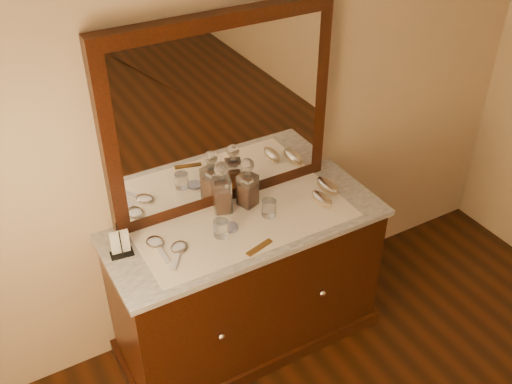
# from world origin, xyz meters

# --- Properties ---
(dresser_cabinet) EXTENTS (1.40, 0.55, 0.82)m
(dresser_cabinet) POSITION_xyz_m (0.00, 1.96, 0.41)
(dresser_cabinet) COLOR black
(dresser_cabinet) RESTS_ON floor
(dresser_plinth) EXTENTS (1.46, 0.59, 0.08)m
(dresser_plinth) POSITION_xyz_m (0.00, 1.96, 0.04)
(dresser_plinth) COLOR black
(dresser_plinth) RESTS_ON floor
(knob_left) EXTENTS (0.04, 0.04, 0.04)m
(knob_left) POSITION_xyz_m (-0.30, 1.67, 0.45)
(knob_left) COLOR silver
(knob_left) RESTS_ON dresser_cabinet
(knob_right) EXTENTS (0.04, 0.04, 0.04)m
(knob_right) POSITION_xyz_m (0.30, 1.67, 0.45)
(knob_right) COLOR silver
(knob_right) RESTS_ON dresser_cabinet
(marble_top) EXTENTS (1.44, 0.59, 0.03)m
(marble_top) POSITION_xyz_m (0.00, 1.96, 0.83)
(marble_top) COLOR silver
(marble_top) RESTS_ON dresser_cabinet
(mirror_frame) EXTENTS (1.20, 0.08, 1.00)m
(mirror_frame) POSITION_xyz_m (0.00, 2.20, 1.35)
(mirror_frame) COLOR black
(mirror_frame) RESTS_ON marble_top
(mirror_glass) EXTENTS (1.06, 0.01, 0.86)m
(mirror_glass) POSITION_xyz_m (0.00, 2.17, 1.35)
(mirror_glass) COLOR white
(mirror_glass) RESTS_ON marble_top
(lace_runner) EXTENTS (1.10, 0.45, 0.00)m
(lace_runner) POSITION_xyz_m (0.00, 1.94, 0.85)
(lace_runner) COLOR white
(lace_runner) RESTS_ON marble_top
(pin_dish) EXTENTS (0.09, 0.09, 0.01)m
(pin_dish) POSITION_xyz_m (-0.09, 1.95, 0.86)
(pin_dish) COLOR white
(pin_dish) RESTS_ON lace_runner
(comb) EXTENTS (0.16, 0.07, 0.01)m
(comb) POSITION_xyz_m (-0.04, 1.75, 0.86)
(comb) COLOR brown
(comb) RESTS_ON lace_runner
(napkin_rack) EXTENTS (0.11, 0.08, 0.16)m
(napkin_rack) POSITION_xyz_m (-0.63, 2.03, 0.91)
(napkin_rack) COLOR black
(napkin_rack) RESTS_ON marble_top
(decanter_left) EXTENTS (0.11, 0.11, 0.29)m
(decanter_left) POSITION_xyz_m (-0.06, 2.10, 0.97)
(decanter_left) COLOR #984316
(decanter_left) RESTS_ON lace_runner
(decanter_right) EXTENTS (0.11, 0.11, 0.28)m
(decanter_right) POSITION_xyz_m (0.08, 2.08, 0.96)
(decanter_right) COLOR #984316
(decanter_right) RESTS_ON lace_runner
(brush_near) EXTENTS (0.07, 0.16, 0.04)m
(brush_near) POSITION_xyz_m (0.43, 1.90, 0.88)
(brush_near) COLOR tan
(brush_near) RESTS_ON lace_runner
(brush_far) EXTENTS (0.08, 0.17, 0.05)m
(brush_far) POSITION_xyz_m (0.52, 1.98, 0.88)
(brush_far) COLOR tan
(brush_far) RESTS_ON lace_runner
(hand_mirror_outer) EXTENTS (0.09, 0.22, 0.02)m
(hand_mirror_outer) POSITION_xyz_m (-0.46, 2.00, 0.86)
(hand_mirror_outer) COLOR silver
(hand_mirror_outer) RESTS_ON lace_runner
(hand_mirror_inner) EXTENTS (0.16, 0.20, 0.02)m
(hand_mirror_inner) POSITION_xyz_m (-0.39, 1.92, 0.86)
(hand_mirror_inner) COLOR silver
(hand_mirror_inner) RESTS_ON lace_runner
(tumblers) EXTENTS (0.36, 0.10, 0.09)m
(tumblers) POSITION_xyz_m (-0.01, 1.94, 0.90)
(tumblers) COLOR white
(tumblers) RESTS_ON lace_runner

